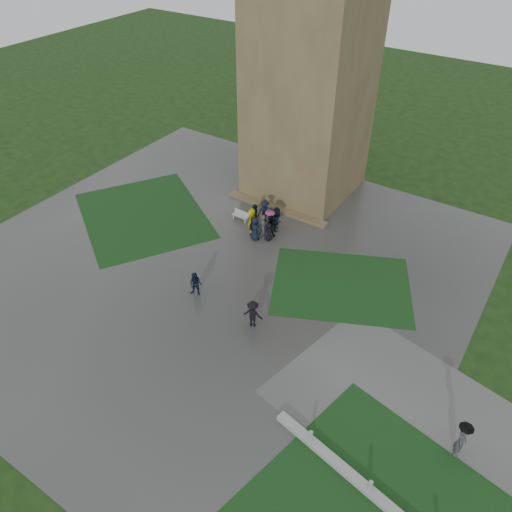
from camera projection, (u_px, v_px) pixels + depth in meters
The scene contains 11 objects.
ground at pixel (195, 281), 33.64m from camera, with size 120.00×120.00×0.00m, color black.
plaza at pixel (213, 265), 34.95m from camera, with size 34.00×34.00×0.02m, color #363634.
lawn_inset_left at pixel (143, 215), 39.95m from camera, with size 11.00×9.00×0.01m, color black.
lawn_inset_right at pixel (341, 285), 33.23m from camera, with size 9.00×7.00×0.01m, color black.
tower at pixel (310, 84), 37.98m from camera, with size 8.00×8.00×18.00m, color brown.
tower_plinth at pixel (277, 208), 40.54m from camera, with size 9.00×0.80×0.22m, color brown.
bench at pixel (241, 215), 39.17m from camera, with size 1.39×0.47×0.80m.
visitor_cluster at pixel (263, 219), 37.62m from camera, with size 3.03×3.51×2.62m.
pedestrian_mid at pixel (196, 284), 32.02m from camera, with size 0.84×0.48×1.73m, color black.
pedestrian_near at pixel (253, 314), 29.79m from camera, with size 1.21×0.62×1.87m, color black.
pedestrian_path at pixel (462, 438), 22.96m from camera, with size 0.67×0.71×2.24m.
Camera 1 is at (17.51, -19.00, 22.01)m, focal length 35.00 mm.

